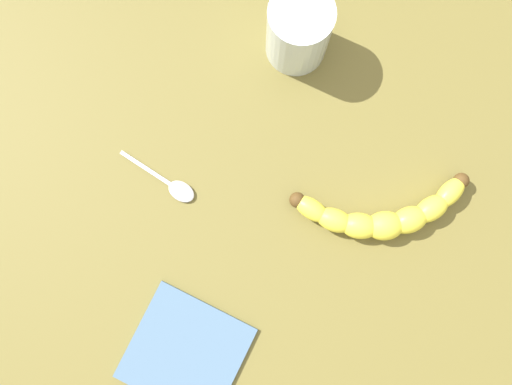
% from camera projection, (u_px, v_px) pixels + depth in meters
% --- Properties ---
extents(wooden_tabletop, '(1.20, 1.20, 0.03)m').
position_uv_depth(wooden_tabletop, '(295.00, 166.00, 0.67)').
color(wooden_tabletop, brown).
rests_on(wooden_tabletop, ground).
extents(banana, '(0.23, 0.08, 0.04)m').
position_uv_depth(banana, '(383.00, 215.00, 0.63)').
color(banana, yellow).
rests_on(banana, wooden_tabletop).
extents(smoothie_glass, '(0.08, 0.08, 0.10)m').
position_uv_depth(smoothie_glass, '(298.00, 31.00, 0.62)').
color(smoothie_glass, silver).
rests_on(smoothie_glass, wooden_tabletop).
extents(teaspoon, '(0.09, 0.08, 0.01)m').
position_uv_depth(teaspoon, '(177.00, 189.00, 0.64)').
color(teaspoon, silver).
rests_on(teaspoon, wooden_tabletop).
extents(folded_napkin, '(0.18, 0.18, 0.01)m').
position_uv_depth(folded_napkin, '(186.00, 353.00, 0.62)').
color(folded_napkin, slate).
rests_on(folded_napkin, wooden_tabletop).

